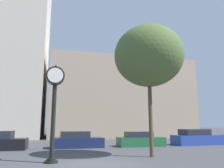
{
  "coord_description": "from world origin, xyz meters",
  "views": [
    {
      "loc": [
        -1.87,
        -10.71,
        1.89
      ],
      "look_at": [
        3.61,
        10.8,
        6.01
      ],
      "focal_mm": 35.0,
      "sensor_mm": 36.0,
      "label": 1
    }
  ],
  "objects_px": {
    "street_clock": "(54,96)",
    "car_green": "(140,140)",
    "car_navy": "(77,141)",
    "car_blue": "(196,138)",
    "bare_tree": "(149,56)"
  },
  "relations": [
    {
      "from": "street_clock",
      "to": "car_blue",
      "type": "height_order",
      "value": "street_clock"
    },
    {
      "from": "car_navy",
      "to": "car_green",
      "type": "distance_m",
      "value": 5.57
    },
    {
      "from": "car_navy",
      "to": "car_blue",
      "type": "distance_m",
      "value": 11.28
    },
    {
      "from": "car_navy",
      "to": "street_clock",
      "type": "bearing_deg",
      "value": -106.8
    },
    {
      "from": "car_blue",
      "to": "bare_tree",
      "type": "xyz_separation_m",
      "value": [
        -7.45,
        -6.27,
        5.57
      ]
    },
    {
      "from": "street_clock",
      "to": "bare_tree",
      "type": "xyz_separation_m",
      "value": [
        5.71,
        0.61,
        2.82
      ]
    },
    {
      "from": "car_blue",
      "to": "bare_tree",
      "type": "height_order",
      "value": "bare_tree"
    },
    {
      "from": "car_navy",
      "to": "bare_tree",
      "type": "bearing_deg",
      "value": -61.13
    },
    {
      "from": "car_green",
      "to": "street_clock",
      "type": "bearing_deg",
      "value": -136.64
    },
    {
      "from": "car_navy",
      "to": "car_blue",
      "type": "xyz_separation_m",
      "value": [
        11.28,
        -0.17,
        0.05
      ]
    },
    {
      "from": "car_green",
      "to": "bare_tree",
      "type": "distance_m",
      "value": 8.57
    },
    {
      "from": "street_clock",
      "to": "car_green",
      "type": "bearing_deg",
      "value": 42.51
    },
    {
      "from": "car_navy",
      "to": "bare_tree",
      "type": "xyz_separation_m",
      "value": [
        3.83,
        -6.44,
        5.62
      ]
    },
    {
      "from": "street_clock",
      "to": "bare_tree",
      "type": "relative_size",
      "value": 0.62
    },
    {
      "from": "car_green",
      "to": "car_blue",
      "type": "height_order",
      "value": "car_blue"
    }
  ]
}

